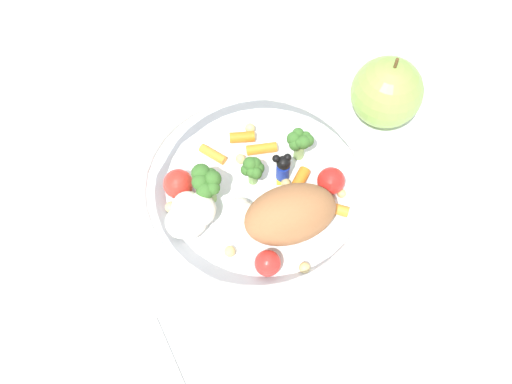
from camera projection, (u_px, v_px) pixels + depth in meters
ground_plane at (252, 204)px, 0.57m from camera, size 2.40×2.40×0.00m
food_container at (254, 199)px, 0.54m from camera, size 0.23×0.23×0.07m
loose_apple at (385, 91)px, 0.60m from camera, size 0.08×0.08×0.09m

